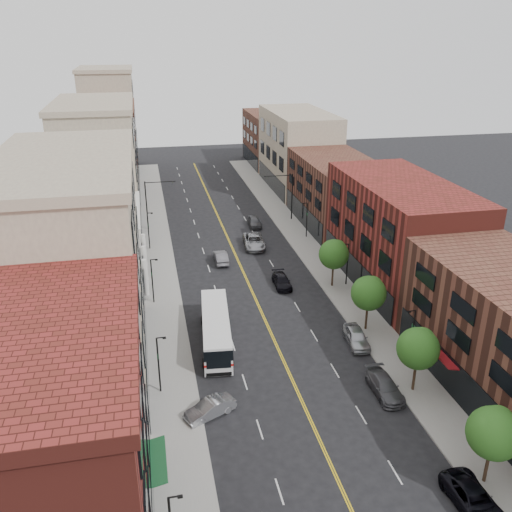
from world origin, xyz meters
TOP-DOWN VIEW (x-y plane):
  - ground at (0.00, 0.00)m, footprint 220.00×220.00m
  - sidewalk_left at (-10.00, 35.00)m, footprint 4.00×110.00m
  - sidewalk_right at (10.00, 35.00)m, footprint 4.00×110.00m
  - bldg_l_redbrick at (-17.00, -6.00)m, footprint 10.00×16.00m
  - bldg_l_tanoffice at (-17.00, 13.00)m, footprint 10.00×22.00m
  - bldg_l_white at (-17.00, 31.00)m, footprint 10.00×14.00m
  - bldg_l_far_a at (-17.00, 48.00)m, footprint 10.00×20.00m
  - bldg_l_far_b at (-17.00, 68.00)m, footprint 10.00×20.00m
  - bldg_l_far_c at (-17.00, 86.00)m, footprint 10.00×16.00m
  - bldg_r_mid at (17.00, 24.00)m, footprint 10.00×22.00m
  - bldg_r_far_a at (17.00, 45.00)m, footprint 10.00×20.00m
  - bldg_r_far_b at (17.00, 66.00)m, footprint 10.00×22.00m
  - bldg_r_far_c at (17.00, 86.00)m, footprint 10.00×18.00m
  - tree_r_0 at (9.39, -5.93)m, footprint 3.40×3.40m
  - tree_r_1 at (9.39, 4.07)m, footprint 3.40×3.40m
  - tree_r_2 at (9.39, 14.07)m, footprint 3.40×3.40m
  - tree_r_3 at (9.39, 24.07)m, footprint 3.40×3.40m
  - lamp_l_1 at (-10.95, 8.00)m, footprint 0.81×0.55m
  - lamp_l_2 at (-10.95, 24.00)m, footprint 0.81×0.55m
  - lamp_l_3 at (-10.95, 40.00)m, footprint 0.81×0.55m
  - lamp_r_1 at (10.95, 8.00)m, footprint 0.81×0.55m
  - lamp_r_2 at (10.95, 24.00)m, footprint 0.81×0.55m
  - lamp_r_3 at (10.95, 40.00)m, footprint 0.81×0.55m
  - signal_mast_left at (-10.27, 48.00)m, footprint 4.49×0.18m
  - signal_mast_right at (10.27, 48.00)m, footprint 4.49×0.18m
  - city_bus at (-5.50, 14.54)m, footprint 3.56×11.51m
  - car_angle_b at (-7.40, 4.31)m, footprint 4.29×3.01m
  - car_parked_near at (7.40, -7.74)m, footprint 2.43×5.04m
  - car_parked_mid at (6.86, 4.13)m, footprint 1.95×4.78m
  - car_parked_far at (7.40, 11.72)m, footprint 2.23×4.66m
  - car_lane_behind at (-2.24, 33.60)m, footprint 1.55×4.39m
  - car_lane_a at (3.63, 25.30)m, footprint 1.89×4.42m
  - car_lane_b at (2.97, 37.96)m, footprint 3.21×6.13m
  - car_lane_c at (4.73, 46.25)m, footprint 1.96×4.41m

SIDE VIEW (x-z plane):
  - ground at x=0.00m, z-range 0.00..0.00m
  - sidewalk_left at x=-10.00m, z-range 0.00..0.15m
  - sidewalk_right at x=10.00m, z-range 0.00..0.15m
  - car_lane_a at x=3.63m, z-range 0.00..1.27m
  - car_angle_b at x=-7.40m, z-range 0.00..1.34m
  - car_parked_near at x=7.40m, z-range 0.00..1.38m
  - car_parked_mid at x=6.86m, z-range 0.00..1.39m
  - car_lane_behind at x=-2.24m, z-range 0.00..1.44m
  - car_lane_c at x=4.73m, z-range 0.00..1.48m
  - car_parked_far at x=7.40m, z-range 0.00..1.54m
  - car_lane_b at x=2.97m, z-range 0.00..1.64m
  - city_bus at x=-5.50m, z-range 0.24..3.15m
  - lamp_l_1 at x=-10.95m, z-range 0.45..5.50m
  - lamp_l_2 at x=-10.95m, z-range 0.45..5.50m
  - lamp_l_3 at x=-10.95m, z-range 0.45..5.50m
  - lamp_r_1 at x=10.95m, z-range 0.45..5.50m
  - lamp_r_2 at x=10.95m, z-range 0.45..5.50m
  - lamp_r_3 at x=10.95m, z-range 0.45..5.50m
  - bldg_l_white at x=-17.00m, z-range 0.00..8.00m
  - tree_r_0 at x=9.39m, z-range 1.33..6.92m
  - tree_r_1 at x=9.39m, z-range 1.33..6.92m
  - tree_r_2 at x=9.39m, z-range 1.33..6.92m
  - tree_r_3 at x=9.39m, z-range 1.33..6.92m
  - signal_mast_left at x=-10.27m, z-range 1.05..8.25m
  - signal_mast_right at x=10.27m, z-range 1.05..8.25m
  - bldg_r_far_a at x=17.00m, z-range 0.00..10.00m
  - bldg_r_far_c at x=17.00m, z-range 0.00..11.00m
  - bldg_r_mid at x=17.00m, z-range 0.00..12.00m
  - bldg_l_redbrick at x=-17.00m, z-range 0.00..14.00m
  - bldg_r_far_b at x=17.00m, z-range 0.00..14.00m
  - bldg_l_far_b at x=-17.00m, z-range 0.00..15.00m
  - bldg_l_tanoffice at x=-17.00m, z-range 0.00..18.00m
  - bldg_l_far_a at x=-17.00m, z-range 0.00..18.00m
  - bldg_l_far_c at x=-17.00m, z-range 0.00..20.00m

